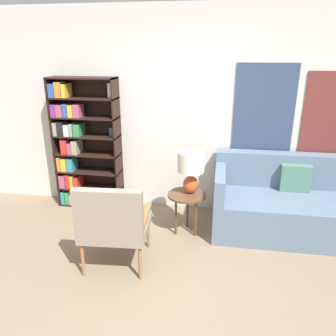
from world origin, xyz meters
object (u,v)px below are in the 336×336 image
object	(u,v)px
bookshelf	(80,147)
armchair	(113,222)
couch	(294,206)
table_lamp	(191,167)
side_table	(187,199)

from	to	relation	value
bookshelf	armchair	distance (m)	1.70
couch	table_lamp	size ratio (longest dim) A/B	3.83
bookshelf	couch	bearing A→B (deg)	-5.90
table_lamp	side_table	bearing A→B (deg)	-129.30
couch	table_lamp	xyz separation A→B (m)	(-1.27, -0.22, 0.51)
armchair	couch	size ratio (longest dim) A/B	0.48
couch	table_lamp	bearing A→B (deg)	-170.26
side_table	table_lamp	distance (m)	0.40
side_table	table_lamp	world-z (taller)	table_lamp
couch	side_table	xyz separation A→B (m)	(-1.31, -0.27, 0.12)
couch	side_table	world-z (taller)	couch
table_lamp	armchair	bearing A→B (deg)	-128.12
side_table	bookshelf	bearing A→B (deg)	160.20
armchair	couch	distance (m)	2.25
couch	side_table	size ratio (longest dim) A/B	3.79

